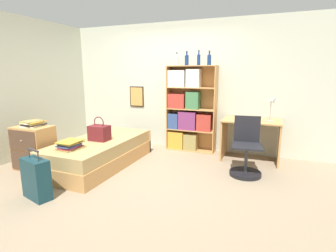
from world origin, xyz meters
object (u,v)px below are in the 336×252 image
at_px(suitcase, 36,179).
at_px(desk, 251,133).
at_px(bed, 100,152).
at_px(dresser, 34,148).
at_px(handbag, 99,133).
at_px(magazine_pile_on_dresser, 33,123).
at_px(book_stack_on_bed, 70,145).
at_px(desk_chair, 246,156).
at_px(bottle_green, 177,61).
at_px(bottle_brown, 187,60).
at_px(bottle_blue, 209,60).
at_px(bookcase, 187,111).
at_px(bottle_clear, 199,60).
at_px(desk_lamp, 273,103).

relative_size(suitcase, desk, 0.65).
height_order(bed, dresser, dresser).
bearing_deg(handbag, magazine_pile_on_dresser, -153.24).
relative_size(book_stack_on_bed, desk_chair, 0.39).
height_order(bottle_green, bottle_brown, bottle_brown).
distance_m(magazine_pile_on_dresser, bottle_green, 2.86).
bearing_deg(bottle_blue, magazine_pile_on_dresser, -141.86).
distance_m(dresser, bottle_brown, 3.19).
xyz_separation_m(handbag, desk, (2.36, 1.30, -0.08)).
bearing_deg(bookcase, bottle_clear, 6.99).
height_order(bottle_green, desk_lamp, bottle_green).
bearing_deg(desk_lamp, bottle_green, 173.33).
distance_m(book_stack_on_bed, bottle_green, 2.64).
relative_size(suitcase, bottle_blue, 2.42).
xyz_separation_m(bottle_green, desk_chair, (1.52, -0.96, -1.53)).
relative_size(magazine_pile_on_dresser, desk, 0.38).
bearing_deg(book_stack_on_bed, bed, 84.87).
relative_size(bed, handbag, 4.97).
xyz_separation_m(desk, desk_chair, (-0.00, -0.75, -0.21)).
xyz_separation_m(bed, bottle_blue, (1.55, 1.40, 1.60)).
relative_size(magazine_pile_on_dresser, desk_chair, 0.42).
bearing_deg(book_stack_on_bed, bottle_blue, 51.92).
bearing_deg(bookcase, desk, -8.17).
distance_m(book_stack_on_bed, bottle_clear, 2.84).
bearing_deg(desk_chair, desk_lamp, 65.86).
height_order(handbag, bottle_green, bottle_green).
height_order(bed, desk, desk).
distance_m(bed, bottle_green, 2.32).
xyz_separation_m(magazine_pile_on_dresser, desk_lamp, (3.64, 1.76, 0.30)).
distance_m(magazine_pile_on_dresser, bookcase, 2.82).
relative_size(bottle_brown, bottle_clear, 0.95).
bearing_deg(suitcase, book_stack_on_bed, 95.01).
bearing_deg(desk_chair, suitcase, -142.57).
height_order(handbag, magazine_pile_on_dresser, handbag).
relative_size(bookcase, bottle_clear, 5.90).
height_order(bed, book_stack_on_bed, book_stack_on_bed).
bearing_deg(bottle_green, bookcase, -4.34).
distance_m(handbag, bottle_green, 2.11).
relative_size(bottle_clear, desk_lamp, 0.63).
distance_m(bed, bottle_blue, 2.63).
bearing_deg(desk_lamp, suitcase, -136.67).
height_order(bottle_brown, bottle_blue, bottle_brown).
bearing_deg(magazine_pile_on_dresser, desk_chair, 17.16).
bearing_deg(desk_chair, bed, -168.41).
bearing_deg(book_stack_on_bed, bottle_brown, 61.22).
bearing_deg(desk_chair, book_stack_on_bed, -155.07).
height_order(dresser, bottle_green, bottle_green).
xyz_separation_m(suitcase, desk_chair, (2.40, 1.83, 0.03)).
height_order(handbag, desk_chair, desk_chair).
bearing_deg(bottle_brown, desk_lamp, -7.23).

